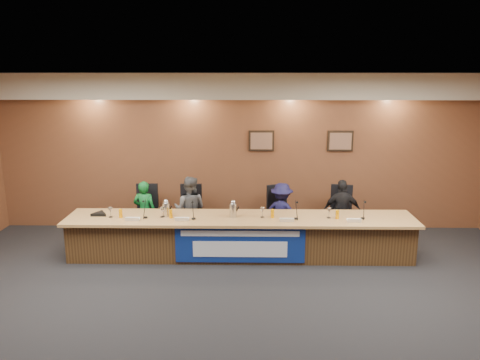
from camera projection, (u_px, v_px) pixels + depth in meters
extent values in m
plane|color=black|center=(237.00, 328.00, 6.07)|extent=(10.00, 10.00, 0.00)
cube|color=silver|center=(237.00, 76.00, 5.33)|extent=(10.00, 8.00, 0.04)
cube|color=brown|center=(242.00, 153.00, 9.59)|extent=(10.00, 0.04, 3.20)
cube|color=beige|center=(242.00, 86.00, 9.03)|extent=(10.00, 0.50, 0.50)
cube|color=#4A3118|center=(240.00, 238.00, 8.32)|extent=(6.00, 0.80, 0.70)
cube|color=#B4834B|center=(240.00, 218.00, 8.19)|extent=(6.10, 0.95, 0.05)
cube|color=navy|center=(240.00, 244.00, 7.91)|extent=(2.20, 0.02, 0.65)
cube|color=silver|center=(240.00, 234.00, 7.85)|extent=(2.00, 0.01, 0.10)
cube|color=silver|center=(240.00, 249.00, 7.92)|extent=(1.60, 0.01, 0.28)
cube|color=black|center=(261.00, 141.00, 9.49)|extent=(0.52, 0.04, 0.42)
cube|color=black|center=(340.00, 141.00, 9.47)|extent=(0.52, 0.04, 0.42)
imported|color=#0D5C23|center=(145.00, 212.00, 8.99)|extent=(0.47, 0.34, 1.20)
imported|color=#515256|center=(190.00, 209.00, 8.96)|extent=(0.70, 0.58, 1.30)
imported|color=#14133A|center=(282.00, 213.00, 8.95)|extent=(0.86, 0.68, 1.17)
imported|color=black|center=(342.00, 212.00, 8.92)|extent=(0.74, 0.33, 1.24)
cube|color=black|center=(146.00, 216.00, 9.11)|extent=(0.49, 0.49, 0.08)
cube|color=black|center=(191.00, 216.00, 9.10)|extent=(0.50, 0.50, 0.08)
cube|color=black|center=(281.00, 217.00, 9.07)|extent=(0.62, 0.62, 0.08)
cube|color=black|center=(340.00, 217.00, 9.05)|extent=(0.57, 0.57, 0.08)
cube|color=white|center=(132.00, 219.00, 7.94)|extent=(0.24, 0.08, 0.10)
cylinder|color=black|center=(145.00, 217.00, 8.13)|extent=(0.07, 0.07, 0.02)
cylinder|color=orange|center=(121.00, 213.00, 8.13)|extent=(0.06, 0.06, 0.15)
cylinder|color=silver|center=(110.00, 212.00, 8.14)|extent=(0.08, 0.08, 0.18)
cube|color=white|center=(182.00, 219.00, 7.94)|extent=(0.24, 0.08, 0.10)
cylinder|color=black|center=(194.00, 219.00, 8.06)|extent=(0.07, 0.07, 0.02)
cylinder|color=orange|center=(171.00, 214.00, 8.11)|extent=(0.06, 0.06, 0.15)
cylinder|color=silver|center=(162.00, 212.00, 8.15)|extent=(0.08, 0.08, 0.18)
cube|color=white|center=(287.00, 220.00, 7.89)|extent=(0.24, 0.08, 0.10)
cylinder|color=black|center=(296.00, 219.00, 8.07)|extent=(0.07, 0.07, 0.02)
cylinder|color=orange|center=(272.00, 214.00, 8.12)|extent=(0.06, 0.06, 0.15)
cylinder|color=silver|center=(262.00, 213.00, 8.13)|extent=(0.08, 0.08, 0.18)
cube|color=white|center=(355.00, 220.00, 7.87)|extent=(0.24, 0.08, 0.10)
cylinder|color=black|center=(363.00, 218.00, 8.08)|extent=(0.07, 0.07, 0.02)
cylinder|color=orange|center=(337.00, 215.00, 8.07)|extent=(0.06, 0.06, 0.15)
cylinder|color=silver|center=(329.00, 213.00, 8.11)|extent=(0.08, 0.08, 0.18)
cylinder|color=silver|center=(166.00, 210.00, 8.19)|extent=(0.12, 0.12, 0.25)
cylinder|color=silver|center=(233.00, 210.00, 8.15)|extent=(0.12, 0.12, 0.25)
cylinder|color=black|center=(100.00, 214.00, 8.27)|extent=(0.32, 0.32, 0.05)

